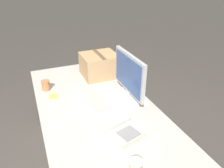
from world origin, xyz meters
TOP-DOWN VIEW (x-y plane):
  - ground_plane at (0.00, 0.00)m, footprint 12.00×12.00m
  - office_desk at (0.00, 0.00)m, footprint 1.80×0.90m
  - monitor at (0.00, 0.30)m, footprint 0.49×0.22m
  - keyboard at (-0.05, 0.01)m, footprint 0.44×0.19m
  - desk_phone at (0.43, 0.05)m, footprint 0.25×0.25m
  - paper_cup_left at (-0.41, -0.34)m, footprint 0.08×0.08m
  - paper_cup_right at (0.73, -0.02)m, footprint 0.08×0.08m
  - spoon at (0.07, -0.37)m, footprint 0.16×0.08m
  - cardboard_box at (-0.52, 0.22)m, footprint 0.33×0.36m
  - sticky_note_pad at (-0.26, -0.30)m, footprint 0.08×0.08m

SIDE VIEW (x-z plane):
  - ground_plane at x=0.00m, z-range 0.00..0.00m
  - office_desk at x=0.00m, z-range 0.00..0.72m
  - spoon at x=0.07m, z-range 0.72..0.73m
  - sticky_note_pad at x=-0.26m, z-range 0.72..0.73m
  - keyboard at x=-0.05m, z-range 0.72..0.75m
  - desk_phone at x=0.43m, z-range 0.71..0.79m
  - paper_cup_right at x=0.73m, z-range 0.72..0.82m
  - paper_cup_left at x=-0.41m, z-range 0.72..0.82m
  - cardboard_box at x=-0.52m, z-range 0.72..0.96m
  - monitor at x=0.00m, z-range 0.70..1.10m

